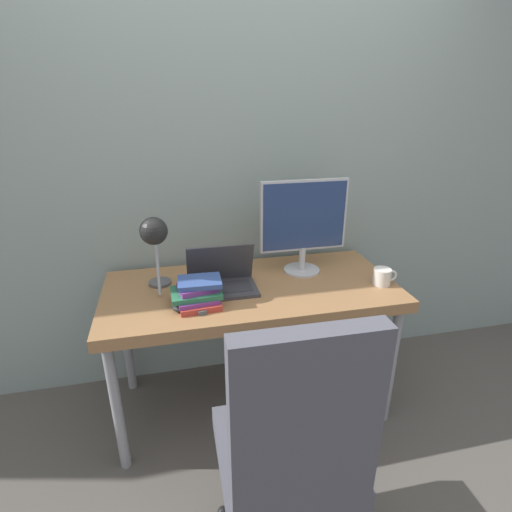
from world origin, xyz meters
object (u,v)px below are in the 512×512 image
desk_lamp (154,237)px  book_stack (198,293)px  monitor (304,222)px  game_controller (187,306)px  mug (382,277)px  office_chair (292,447)px  laptop (222,280)px

desk_lamp → book_stack: 0.33m
monitor → game_controller: bearing=-155.2°
mug → office_chair: bearing=-133.4°
office_chair → game_controller: size_ratio=8.19×
desk_lamp → book_stack: size_ratio=1.69×
desk_lamp → game_controller: bearing=-54.5°
office_chair → laptop: bearing=95.9°
monitor → office_chair: size_ratio=0.45×
office_chair → mug: (0.73, 0.77, 0.19)m
monitor → office_chair: 1.18m
monitor → office_chair: bearing=-110.0°
laptop → book_stack: bearing=-135.8°
mug → game_controller: (-1.01, -0.05, -0.02)m
monitor → mug: bearing=-35.9°
office_chair → game_controller: (-0.28, 0.72, 0.16)m
desk_lamp → mug: size_ratio=3.07×
book_stack → laptop: bearing=44.2°
monitor → book_stack: monitor is taller
book_stack → mug: size_ratio=1.82×
mug → game_controller: size_ratio=0.96×
game_controller → desk_lamp: bearing=125.5°
office_chair → book_stack: 0.83m
desk_lamp → book_stack: (0.18, -0.12, -0.25)m
monitor → laptop: bearing=-165.1°
office_chair → mug: 1.08m
desk_lamp → monitor: bearing=9.7°
monitor → game_controller: monitor is taller
laptop → mug: laptop is taller
office_chair → book_stack: bearing=106.5°
desk_lamp → mug: bearing=-6.2°
laptop → mug: bearing=-9.1°
monitor → desk_lamp: bearing=-170.3°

